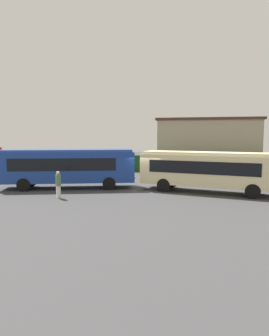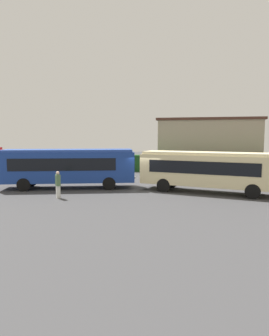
{
  "view_description": "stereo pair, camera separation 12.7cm",
  "coord_description": "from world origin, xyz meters",
  "px_view_note": "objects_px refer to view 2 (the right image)",
  "views": [
    {
      "loc": [
        4.17,
        -23.09,
        4.18
      ],
      "look_at": [
        -1.02,
        0.26,
        1.59
      ],
      "focal_mm": 32.4,
      "sensor_mm": 36.0,
      "label": 1
    },
    {
      "loc": [
        4.3,
        -23.07,
        4.18
      ],
      "look_at": [
        -1.02,
        0.26,
        1.59
      ],
      "focal_mm": 32.4,
      "sensor_mm": 36.0,
      "label": 2
    }
  ],
  "objects_px": {
    "bus_blue": "(69,166)",
    "bus_cream": "(209,169)",
    "person_left": "(58,184)",
    "traffic_cone": "(148,174)",
    "person_center": "(188,174)"
  },
  "relations": [
    {
      "from": "bus_blue",
      "to": "person_left",
      "type": "relative_size",
      "value": 5.8
    },
    {
      "from": "bus_cream",
      "to": "bus_blue",
      "type": "bearing_deg",
      "value": -166.07
    },
    {
      "from": "bus_cream",
      "to": "person_center",
      "type": "xyz_separation_m",
      "value": [
        -1.62,
        3.15,
        -0.78
      ]
    },
    {
      "from": "person_left",
      "to": "traffic_cone",
      "type": "xyz_separation_m",
      "value": [
        4.0,
        11.51,
        -0.67
      ]
    },
    {
      "from": "bus_blue",
      "to": "bus_cream",
      "type": "relative_size",
      "value": 1.03
    },
    {
      "from": "person_left",
      "to": "person_center",
      "type": "height_order",
      "value": "person_left"
    },
    {
      "from": "person_left",
      "to": "traffic_cone",
      "type": "height_order",
      "value": "person_left"
    },
    {
      "from": "bus_cream",
      "to": "traffic_cone",
      "type": "xyz_separation_m",
      "value": [
        -5.8,
        7.26,
        -1.43
      ]
    },
    {
      "from": "person_center",
      "to": "traffic_cone",
      "type": "height_order",
      "value": "person_center"
    },
    {
      "from": "traffic_cone",
      "to": "person_center",
      "type": "bearing_deg",
      "value": -44.53
    },
    {
      "from": "bus_cream",
      "to": "person_center",
      "type": "bearing_deg",
      "value": 128.52
    },
    {
      "from": "bus_blue",
      "to": "person_center",
      "type": "height_order",
      "value": "bus_blue"
    },
    {
      "from": "person_center",
      "to": "bus_cream",
      "type": "bearing_deg",
      "value": 67.02
    },
    {
      "from": "bus_blue",
      "to": "bus_cream",
      "type": "height_order",
      "value": "bus_blue"
    },
    {
      "from": "person_center",
      "to": "traffic_cone",
      "type": "relative_size",
      "value": 2.99
    }
  ]
}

